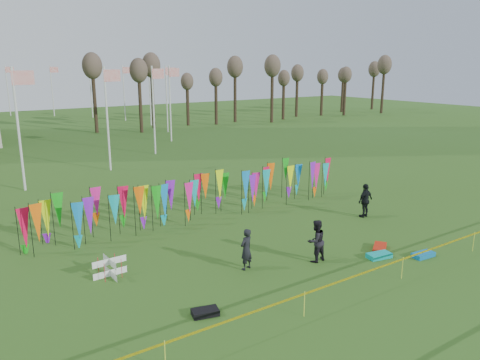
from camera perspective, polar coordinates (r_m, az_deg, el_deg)
ground at (r=18.50m, az=9.68°, el=-12.34°), size 160.00×160.00×0.00m
banner_row at (r=25.25m, az=-4.46°, el=-1.47°), size 18.64×0.64×2.32m
caution_tape_near at (r=17.11m, az=12.68°, el=-11.88°), size 26.00×0.02×0.90m
tree_line at (r=70.92m, az=4.14°, el=12.31°), size 53.92×1.92×7.84m
box_kite at (r=19.32m, az=-15.58°, el=-10.23°), size 0.70×0.70×0.78m
person_left at (r=19.09m, az=0.76°, el=-8.44°), size 0.74×0.62×1.73m
person_mid at (r=20.06m, az=9.24°, el=-7.33°), size 0.90×0.57×1.83m
person_right at (r=26.31m, az=15.03°, el=-2.43°), size 1.15×0.73×1.87m
kite_bag_turquoise at (r=21.30m, az=16.59°, el=-8.81°), size 1.13×0.72×0.21m
kite_bag_red at (r=22.15m, az=16.66°, el=-7.93°), size 1.22×1.07×0.21m
kite_bag_black at (r=16.21m, az=-4.27°, el=-15.78°), size 0.98×0.71×0.20m
kite_bag_teal at (r=22.01m, az=21.43°, el=-8.48°), size 1.06×0.57×0.20m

